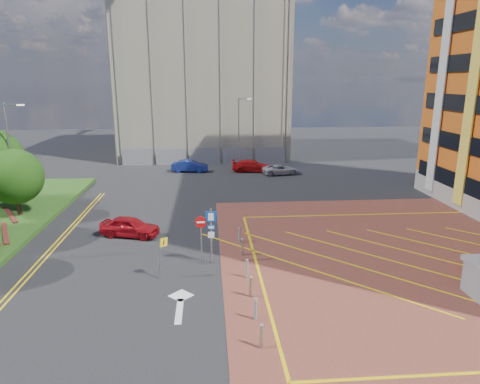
{
  "coord_description": "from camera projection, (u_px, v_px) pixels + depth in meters",
  "views": [
    {
      "loc": [
        0.4,
        -21.17,
        9.96
      ],
      "look_at": [
        2.34,
        4.27,
        3.24
      ],
      "focal_mm": 32.0,
      "sensor_mm": 36.0,
      "label": 1
    }
  ],
  "objects": [
    {
      "name": "forecourt",
      "position": [
        453.0,
        263.0,
        23.95
      ],
      "size": [
        26.0,
        26.0,
        0.02
      ],
      "primitive_type": "cube",
      "color": "brown",
      "rests_on": "ground"
    },
    {
      "name": "car_red_back",
      "position": [
        252.0,
        166.0,
        47.62
      ],
      "size": [
        4.63,
        2.24,
        1.3
      ],
      "primitive_type": "imported",
      "rotation": [
        0.0,
        0.0,
        1.48
      ],
      "color": "red",
      "rests_on": "ground"
    },
    {
      "name": "warning_sign",
      "position": [
        162.0,
        253.0,
        21.74
      ],
      "size": [
        0.59,
        0.38,
        2.25
      ],
      "color": "#9EA0A8",
      "rests_on": "ground"
    },
    {
      "name": "construction_fence",
      "position": [
        213.0,
        156.0,
        51.67
      ],
      "size": [
        21.6,
        0.06,
        2.0
      ],
      "primitive_type": "cube",
      "color": "gray",
      "rests_on": "ground"
    },
    {
      "name": "lamp_left_far",
      "position": [
        11.0,
        152.0,
        32.24
      ],
      "size": [
        1.53,
        0.16,
        8.0
      ],
      "color": "#9EA0A8",
      "rests_on": "grass_bed"
    },
    {
      "name": "car_red_left",
      "position": [
        130.0,
        226.0,
        27.94
      ],
      "size": [
        4.14,
        2.55,
        1.31
      ],
      "primitive_type": "imported",
      "rotation": [
        0.0,
        0.0,
        1.29
      ],
      "color": "#9F0D16",
      "rests_on": "ground"
    },
    {
      "name": "lamp_back",
      "position": [
        239.0,
        130.0,
        49.11
      ],
      "size": [
        1.53,
        0.16,
        8.0
      ],
      "color": "#9EA0A8",
      "rests_on": "ground"
    },
    {
      "name": "ground",
      "position": [
        203.0,
        271.0,
        22.92
      ],
      "size": [
        140.0,
        140.0,
        0.0
      ],
      "primitive_type": "plane",
      "color": "black",
      "rests_on": "ground"
    },
    {
      "name": "bollard_row",
      "position": [
        248.0,
        276.0,
        21.36
      ],
      "size": [
        0.14,
        11.14,
        0.9
      ],
      "color": "#9EA0A8",
      "rests_on": "forecourt"
    },
    {
      "name": "car_silver_back",
      "position": [
        281.0,
        169.0,
        46.2
      ],
      "size": [
        4.19,
        2.49,
        1.09
      ],
      "primitive_type": "imported",
      "rotation": [
        0.0,
        0.0,
        1.75
      ],
      "color": "silver",
      "rests_on": "ground"
    },
    {
      "name": "tree_c",
      "position": [
        15.0,
        177.0,
        30.76
      ],
      "size": [
        4.0,
        4.0,
        4.9
      ],
      "color": "#3D2B1C",
      "rests_on": "grass_bed"
    },
    {
      "name": "construction_building",
      "position": [
        203.0,
        72.0,
        58.69
      ],
      "size": [
        21.2,
        19.2,
        22.0
      ],
      "primitive_type": "cube",
      "color": "#A19A83",
      "rests_on": "ground"
    },
    {
      "name": "sign_cluster",
      "position": [
        207.0,
        231.0,
        23.39
      ],
      "size": [
        1.17,
        0.12,
        3.2
      ],
      "color": "#9EA0A8",
      "rests_on": "ground"
    },
    {
      "name": "car_blue_back",
      "position": [
        190.0,
        166.0,
        47.51
      ],
      "size": [
        4.12,
        1.83,
        1.32
      ],
      "primitive_type": "imported",
      "rotation": [
        0.0,
        0.0,
        1.46
      ],
      "color": "navy",
      "rests_on": "ground"
    }
  ]
}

